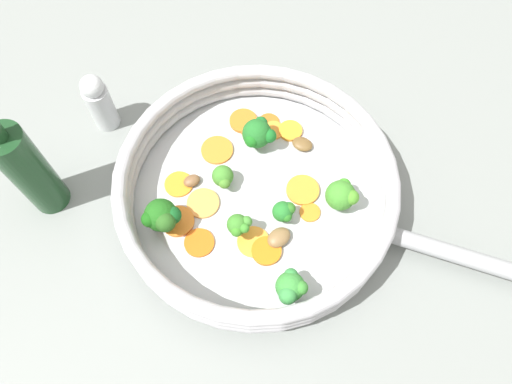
% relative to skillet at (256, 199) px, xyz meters
% --- Properties ---
extents(ground_plane, '(4.00, 4.00, 0.00)m').
position_rel_skillet_xyz_m(ground_plane, '(0.00, 0.00, -0.01)').
color(ground_plane, gray).
extents(skillet, '(0.36, 0.36, 0.02)m').
position_rel_skillet_xyz_m(skillet, '(0.00, 0.00, 0.00)').
color(skillet, '#B2B5B7').
rests_on(skillet, ground_plane).
extents(skillet_rim_wall, '(0.37, 0.37, 0.06)m').
position_rel_skillet_xyz_m(skillet_rim_wall, '(0.00, 0.00, 0.04)').
color(skillet_rim_wall, '#B1B0B5').
rests_on(skillet_rim_wall, skillet).
extents(skillet_handle, '(0.04, 0.19, 0.02)m').
position_rel_skillet_xyz_m(skillet_handle, '(0.02, 0.27, 0.02)').
color(skillet_handle, '#999B9E').
rests_on(skillet_handle, skillet).
extents(skillet_rivet_left, '(0.01, 0.01, 0.01)m').
position_rel_skillet_xyz_m(skillet_rivet_left, '(0.06, 0.16, 0.01)').
color(skillet_rivet_left, '#B2B7B7').
rests_on(skillet_rivet_left, skillet).
extents(skillet_rivet_right, '(0.01, 0.01, 0.01)m').
position_rel_skillet_xyz_m(skillet_rivet_right, '(-0.02, 0.17, 0.01)').
color(skillet_rivet_right, '#AFB9B8').
rests_on(skillet_rivet_right, skillet).
extents(carrot_slice_0, '(0.05, 0.05, 0.00)m').
position_rel_skillet_xyz_m(carrot_slice_0, '(0.01, -0.11, 0.01)').
color(carrot_slice_0, orange).
rests_on(carrot_slice_0, skillet).
extents(carrot_slice_1, '(0.04, 0.04, 0.00)m').
position_rel_skillet_xyz_m(carrot_slice_1, '(-0.11, -0.00, 0.01)').
color(carrot_slice_1, orange).
rests_on(carrot_slice_1, skillet).
extents(carrot_slice_2, '(0.06, 0.06, 0.00)m').
position_rel_skillet_xyz_m(carrot_slice_2, '(0.03, -0.07, 0.01)').
color(carrot_slice_2, '#EE9441').
rests_on(carrot_slice_2, skillet).
extents(carrot_slice_3, '(0.06, 0.06, 0.00)m').
position_rel_skillet_xyz_m(carrot_slice_3, '(0.08, -0.06, 0.01)').
color(carrot_slice_3, '#DE5C13').
rests_on(carrot_slice_3, skillet).
extents(carrot_slice_4, '(0.06, 0.06, 0.01)m').
position_rel_skillet_xyz_m(carrot_slice_4, '(0.07, 0.03, 0.01)').
color(carrot_slice_4, orange).
rests_on(carrot_slice_4, skillet).
extents(carrot_slice_5, '(0.05, 0.05, 0.00)m').
position_rel_skillet_xyz_m(carrot_slice_5, '(0.07, 0.01, 0.01)').
color(carrot_slice_5, orange).
rests_on(carrot_slice_5, skillet).
extents(carrot_slice_6, '(0.04, 0.04, 0.00)m').
position_rel_skillet_xyz_m(carrot_slice_6, '(0.01, 0.08, 0.01)').
color(carrot_slice_6, orange).
rests_on(carrot_slice_6, skillet).
extents(carrot_slice_7, '(0.04, 0.04, 0.00)m').
position_rel_skillet_xyz_m(carrot_slice_7, '(-0.12, -0.01, 0.01)').
color(carrot_slice_7, orange).
rests_on(carrot_slice_7, skillet).
extents(carrot_slice_8, '(0.04, 0.04, 0.00)m').
position_rel_skillet_xyz_m(carrot_slice_8, '(-0.10, -0.03, 0.01)').
color(carrot_slice_8, orange).
rests_on(carrot_slice_8, skillet).
extents(carrot_slice_9, '(0.05, 0.05, 0.01)m').
position_rel_skillet_xyz_m(carrot_slice_9, '(-0.12, 0.02, 0.01)').
color(carrot_slice_9, orange).
rests_on(carrot_slice_9, skillet).
extents(carrot_slice_10, '(0.07, 0.07, 0.00)m').
position_rel_skillet_xyz_m(carrot_slice_10, '(-0.06, -0.07, 0.01)').
color(carrot_slice_10, orange).
rests_on(carrot_slice_10, skillet).
extents(carrot_slice_11, '(0.05, 0.05, 0.01)m').
position_rel_skillet_xyz_m(carrot_slice_11, '(-0.12, -0.05, 0.01)').
color(carrot_slice_11, orange).
rests_on(carrot_slice_11, skillet).
extents(carrot_slice_12, '(0.06, 0.06, 0.01)m').
position_rel_skillet_xyz_m(carrot_slice_12, '(-0.02, 0.06, 0.01)').
color(carrot_slice_12, orange).
rests_on(carrot_slice_12, skillet).
extents(carrot_slice_13, '(0.06, 0.06, 0.01)m').
position_rel_skillet_xyz_m(carrot_slice_13, '(0.06, -0.09, 0.01)').
color(carrot_slice_13, orange).
rests_on(carrot_slice_13, skillet).
extents(broccoli_floret_0, '(0.04, 0.04, 0.05)m').
position_rel_skillet_xyz_m(broccoli_floret_0, '(-0.02, 0.11, 0.04)').
color(broccoli_floret_0, '#638A54').
rests_on(broccoli_floret_0, skillet).
extents(broccoli_floret_1, '(0.03, 0.03, 0.04)m').
position_rel_skillet_xyz_m(broccoli_floret_1, '(0.06, -0.01, 0.04)').
color(broccoli_floret_1, '#6F9B59').
rests_on(broccoli_floret_1, skillet).
extents(broccoli_floret_2, '(0.05, 0.05, 0.05)m').
position_rel_skillet_xyz_m(broccoli_floret_2, '(0.07, -0.11, 0.04)').
color(broccoli_floret_2, '#8CA869').
rests_on(broccoli_floret_2, skillet).
extents(broccoli_floret_3, '(0.03, 0.03, 0.04)m').
position_rel_skillet_xyz_m(broccoli_floret_3, '(-0.01, -0.05, 0.03)').
color(broccoli_floret_3, '#6D9F60').
rests_on(broccoli_floret_3, skillet).
extents(broccoli_floret_4, '(0.03, 0.03, 0.03)m').
position_rel_skillet_xyz_m(broccoli_floret_4, '(0.02, 0.04, 0.03)').
color(broccoli_floret_4, '#7DA34C').
rests_on(broccoli_floret_4, skillet).
extents(broccoli_floret_5, '(0.05, 0.04, 0.05)m').
position_rel_skillet_xyz_m(broccoli_floret_5, '(0.12, 0.07, 0.04)').
color(broccoli_floret_5, '#619849').
rests_on(broccoli_floret_5, skillet).
extents(broccoli_floret_6, '(0.05, 0.05, 0.05)m').
position_rel_skillet_xyz_m(broccoli_floret_6, '(-0.08, -0.02, 0.04)').
color(broccoli_floret_6, '#84B060').
rests_on(broccoli_floret_6, skillet).
extents(mushroom_piece_0, '(0.04, 0.04, 0.01)m').
position_rel_skillet_xyz_m(mushroom_piece_0, '(0.05, 0.04, 0.02)').
color(mushroom_piece_0, brown).
rests_on(mushroom_piece_0, skillet).
extents(mushroom_piece_1, '(0.03, 0.03, 0.01)m').
position_rel_skillet_xyz_m(mushroom_piece_1, '(0.00, -0.09, 0.01)').
color(mushroom_piece_1, brown).
rests_on(mushroom_piece_1, skillet).
extents(mushroom_piece_2, '(0.03, 0.03, 0.01)m').
position_rel_skillet_xyz_m(mushroom_piece_2, '(-0.10, 0.05, 0.01)').
color(mushroom_piece_2, brown).
rests_on(mushroom_piece_2, skillet).
extents(salt_shaker, '(0.04, 0.04, 0.10)m').
position_rel_skillet_xyz_m(salt_shaker, '(-0.08, -0.25, 0.04)').
color(salt_shaker, silver).
rests_on(salt_shaker, ground_plane).
extents(oil_bottle, '(0.05, 0.05, 0.21)m').
position_rel_skillet_xyz_m(oil_bottle, '(0.06, -0.28, 0.08)').
color(oil_bottle, '#193D1E').
rests_on(oil_bottle, ground_plane).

